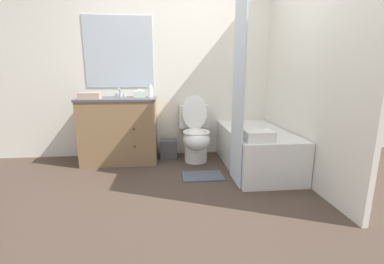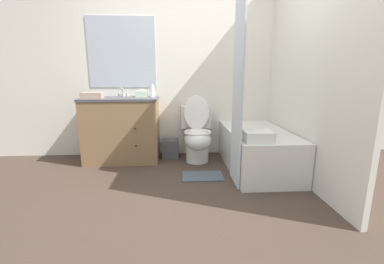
{
  "view_description": "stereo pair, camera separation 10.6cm",
  "coord_description": "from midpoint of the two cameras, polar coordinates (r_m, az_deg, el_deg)",
  "views": [
    {
      "loc": [
        -0.18,
        -2.1,
        1.14
      ],
      "look_at": [
        0.1,
        0.7,
        0.51
      ],
      "focal_mm": 24.0,
      "sensor_mm": 36.0,
      "label": 1
    },
    {
      "loc": [
        -0.07,
        -2.11,
        1.14
      ],
      "look_at": [
        0.1,
        0.7,
        0.51
      ],
      "focal_mm": 24.0,
      "sensor_mm": 36.0,
      "label": 2
    }
  ],
  "objects": [
    {
      "name": "hand_towel_folded",
      "position": [
        3.43,
        -22.65,
        7.43
      ],
      "size": [
        0.26,
        0.13,
        0.08
      ],
      "color": "tan",
      "rests_on": "vanity_cabinet"
    },
    {
      "name": "toilet",
      "position": [
        3.43,
        -0.08,
        -0.72
      ],
      "size": [
        0.41,
        0.67,
        0.87
      ],
      "color": "white",
      "rests_on": "ground_plane"
    },
    {
      "name": "vanity_cabinet",
      "position": [
        3.54,
        -16.53,
        0.56
      ],
      "size": [
        0.97,
        0.57,
        0.85
      ],
      "color": "olive",
      "rests_on": "ground_plane"
    },
    {
      "name": "sink_faucet",
      "position": [
        3.66,
        -16.44,
        8.1
      ],
      "size": [
        0.14,
        0.12,
        0.12
      ],
      "color": "silver",
      "rests_on": "vanity_cabinet"
    },
    {
      "name": "wall_back",
      "position": [
        3.7,
        -4.0,
        14.27
      ],
      "size": [
        8.0,
        0.06,
        2.5
      ],
      "color": "white",
      "rests_on": "ground_plane"
    },
    {
      "name": "ground_plane",
      "position": [
        2.4,
        -2.12,
        -15.8
      ],
      "size": [
        14.0,
        14.0,
        0.0
      ],
      "primitive_type": "plane",
      "color": "#47382D"
    },
    {
      "name": "wall_right",
      "position": [
        3.23,
        21.29,
        13.69
      ],
      "size": [
        0.05,
        2.56,
        2.5
      ],
      "color": "white",
      "rests_on": "ground_plane"
    },
    {
      "name": "shower_curtain",
      "position": [
        2.66,
        9.1,
        8.58
      ],
      "size": [
        0.01,
        0.4,
        1.92
      ],
      "color": "silver",
      "rests_on": "ground_plane"
    },
    {
      "name": "bathtub",
      "position": [
        3.29,
        13.03,
        -3.59
      ],
      "size": [
        0.71,
        1.37,
        0.48
      ],
      "color": "white",
      "rests_on": "ground_plane"
    },
    {
      "name": "soap_dispenser",
      "position": [
        3.49,
        -10.16,
        8.91
      ],
      "size": [
        0.07,
        0.07,
        0.17
      ],
      "color": "white",
      "rests_on": "vanity_cabinet"
    },
    {
      "name": "bath_towel_folded",
      "position": [
        2.69,
        13.55,
        -0.85
      ],
      "size": [
        0.29,
        0.21,
        0.11
      ],
      "color": "white",
      "rests_on": "bathtub"
    },
    {
      "name": "bath_mat",
      "position": [
        2.98,
        1.35,
        -9.79
      ],
      "size": [
        0.46,
        0.29,
        0.02
      ],
      "color": "#4C5660",
      "rests_on": "ground_plane"
    },
    {
      "name": "wastebasket",
      "position": [
        3.62,
        -6.08,
        -3.72
      ],
      "size": [
        0.23,
        0.2,
        0.26
      ],
      "color": "#4C4C51",
      "rests_on": "ground_plane"
    },
    {
      "name": "tissue_box",
      "position": [
        3.51,
        -12.4,
        8.27
      ],
      "size": [
        0.15,
        0.14,
        0.11
      ],
      "color": "silver",
      "rests_on": "vanity_cabinet"
    }
  ]
}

